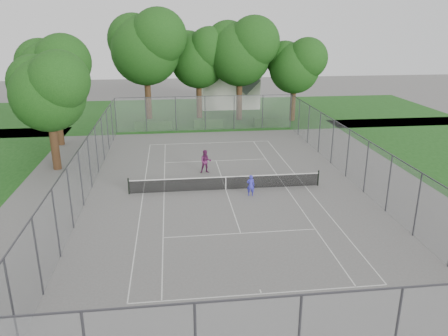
{
  "coord_description": "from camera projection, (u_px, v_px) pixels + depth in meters",
  "views": [
    {
      "loc": [
        -3.42,
        -27.07,
        10.79
      ],
      "look_at": [
        0.0,
        1.0,
        1.2
      ],
      "focal_mm": 35.0,
      "sensor_mm": 36.0,
      "label": 1
    }
  ],
  "objects": [
    {
      "name": "perimeter_fence",
      "position": [
        226.0,
        164.0,
        28.72
      ],
      "size": [
        18.08,
        34.08,
        3.52
      ],
      "color": "#38383D",
      "rests_on": "ground"
    },
    {
      "name": "tree_side_front",
      "position": [
        48.0,
        89.0,
        31.37
      ],
      "size": [
        6.21,
        5.67,
        8.93
      ],
      "color": "#392314",
      "rests_on": "ground"
    },
    {
      "name": "woman_player",
      "position": [
        206.0,
        161.0,
        32.29
      ],
      "size": [
        0.87,
        0.69,
        1.75
      ],
      "primitive_type": "imported",
      "rotation": [
        0.0,
        0.0,
        0.04
      ],
      "color": "#61204F",
      "rests_on": "ground"
    },
    {
      "name": "tree_far_left",
      "position": [
        146.0,
        45.0,
        46.18
      ],
      "size": [
        8.46,
        7.72,
        12.15
      ],
      "color": "#392314",
      "rests_on": "ground"
    },
    {
      "name": "grass_far",
      "position": [
        200.0,
        113.0,
        53.75
      ],
      "size": [
        60.0,
        20.0,
        0.0
      ],
      "primitive_type": "cube",
      "color": "#194814",
      "rests_on": "ground"
    },
    {
      "name": "house",
      "position": [
        229.0,
        78.0,
        56.61
      ],
      "size": [
        7.29,
        5.65,
        9.08
      ],
      "color": "beige",
      "rests_on": "ground"
    },
    {
      "name": "girl_player",
      "position": [
        251.0,
        185.0,
        28.12
      ],
      "size": [
        0.54,
        0.38,
        1.41
      ],
      "primitive_type": "imported",
      "rotation": [
        0.0,
        0.0,
        3.06
      ],
      "color": "#3532BE",
      "rests_on": "ground"
    },
    {
      "name": "tree_far_midright",
      "position": [
        241.0,
        49.0,
        47.51
      ],
      "size": [
        7.92,
        7.23,
        11.38
      ],
      "color": "#392314",
      "rests_on": "ground"
    },
    {
      "name": "court_markings",
      "position": [
        226.0,
        190.0,
        29.3
      ],
      "size": [
        11.03,
        23.83,
        0.01
      ],
      "color": "silver",
      "rests_on": "ground"
    },
    {
      "name": "tree_side_back",
      "position": [
        53.0,
        70.0,
        37.73
      ],
      "size": [
        6.84,
        6.24,
        9.83
      ],
      "color": "#392314",
      "rests_on": "ground"
    },
    {
      "name": "ground",
      "position": [
        226.0,
        190.0,
        29.3
      ],
      "size": [
        120.0,
        120.0,
        0.0
      ],
      "primitive_type": "plane",
      "color": "#605E5B",
      "rests_on": "ground"
    },
    {
      "name": "hedge_right",
      "position": [
        267.0,
        122.0,
        46.95
      ],
      "size": [
        2.89,
        1.06,
        0.87
      ],
      "primitive_type": "cube",
      "color": "#1A4315",
      "rests_on": "ground"
    },
    {
      "name": "tennis_net",
      "position": [
        226.0,
        183.0,
        29.14
      ],
      "size": [
        12.87,
        0.1,
        1.1
      ],
      "color": "black",
      "rests_on": "ground"
    },
    {
      "name": "hedge_mid",
      "position": [
        208.0,
        123.0,
        46.05
      ],
      "size": [
        3.04,
        0.87,
        0.96
      ],
      "primitive_type": "cube",
      "color": "#1A4315",
      "rests_on": "ground"
    },
    {
      "name": "tree_far_midleft",
      "position": [
        199.0,
        56.0,
        48.71
      ],
      "size": [
        7.12,
        6.5,
        10.24
      ],
      "color": "#392314",
      "rests_on": "ground"
    },
    {
      "name": "tree_far_right",
      "position": [
        296.0,
        64.0,
        47.61
      ],
      "size": [
        6.36,
        5.81,
        9.14
      ],
      "color": "#392314",
      "rests_on": "ground"
    },
    {
      "name": "hedge_left",
      "position": [
        154.0,
        125.0,
        45.5
      ],
      "size": [
        3.85,
        1.16,
        0.96
      ],
      "primitive_type": "cube",
      "color": "#1A4315",
      "rests_on": "ground"
    }
  ]
}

